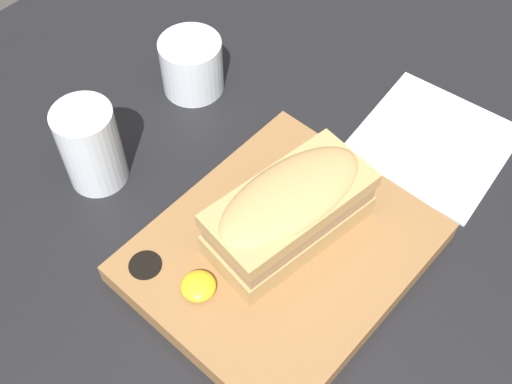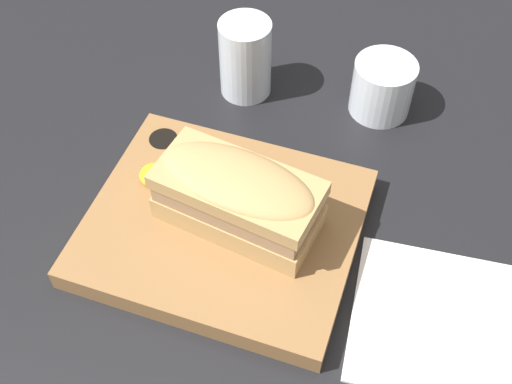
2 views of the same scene
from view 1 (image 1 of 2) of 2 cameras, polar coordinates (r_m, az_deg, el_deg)
name	(u,v)px [view 1 (image 1 of 2)]	position (r cm, az deg, el deg)	size (l,w,h in cm)	color
dining_table	(354,228)	(74.31, 8.71, -3.20)	(172.11, 122.80, 2.00)	black
serving_board	(281,252)	(69.05, 2.21, -5.39)	(29.51, 25.02, 2.85)	olive
sandwich	(290,210)	(65.14, 3.01, -1.57)	(18.43, 10.62, 8.07)	tan
mustard_dollop	(198,286)	(64.94, -5.15, -8.32)	(3.57, 3.57, 1.43)	gold
water_glass	(92,150)	(75.30, -14.37, 3.62)	(6.87, 6.87, 10.72)	silver
wine_glass	(192,67)	(84.47, -5.72, 10.98)	(8.03, 8.03, 7.43)	silver
napkin	(430,142)	(82.51, 15.24, 4.35)	(19.37, 18.85, 0.40)	white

